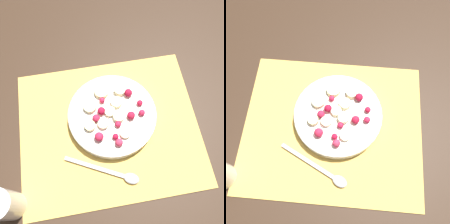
# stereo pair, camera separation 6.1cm
# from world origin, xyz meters

# --- Properties ---
(ground_plane) EXTENTS (3.00, 3.00, 0.00)m
(ground_plane) POSITION_xyz_m (0.00, 0.00, 0.00)
(ground_plane) COLOR #382619
(placemat) EXTENTS (0.45, 0.38, 0.01)m
(placemat) POSITION_xyz_m (0.00, 0.00, 0.00)
(placemat) COLOR #E0B251
(placemat) RESTS_ON ground_plane
(fruit_bowl) EXTENTS (0.22, 0.22, 0.05)m
(fruit_bowl) POSITION_xyz_m (0.01, 0.03, 0.02)
(fruit_bowl) COLOR white
(fruit_bowl) RESTS_ON placemat
(spoon) EXTENTS (0.17, 0.10, 0.01)m
(spoon) POSITION_xyz_m (-0.01, -0.12, 0.01)
(spoon) COLOR #B2B2B7
(spoon) RESTS_ON placemat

